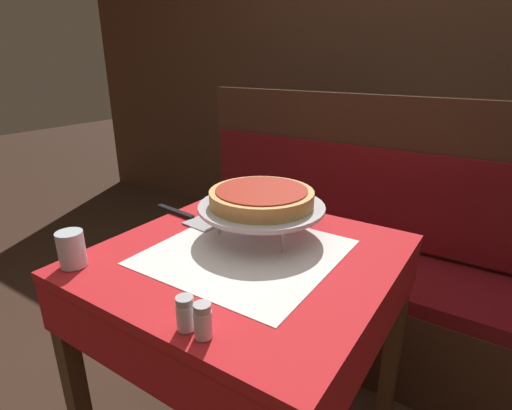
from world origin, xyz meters
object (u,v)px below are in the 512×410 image
object	(u,v)px
dining_table_rear	(409,176)
condiment_caddy	(404,148)
salt_shaker	(185,313)
pizza_pan_stand	(261,208)
pepper_shaker	(203,321)
booth_bench	(339,273)
dining_table_front	(246,285)
water_glass_near	(72,249)
deep_dish_pizza	(262,197)
pizza_server	(190,217)

from	to	relation	value
dining_table_rear	condiment_caddy	bearing A→B (deg)	-113.69
dining_table_rear	salt_shaker	distance (m)	1.81
pizza_pan_stand	condiment_caddy	bearing A→B (deg)	85.50
dining_table_rear	pepper_shaker	world-z (taller)	pepper_shaker
condiment_caddy	booth_bench	bearing A→B (deg)	-97.31
dining_table_front	water_glass_near	xyz separation A→B (m)	(-0.33, -0.31, 0.16)
dining_table_front	dining_table_rear	bearing A→B (deg)	85.78
deep_dish_pizza	water_glass_near	world-z (taller)	deep_dish_pizza
dining_table_rear	salt_shaker	world-z (taller)	salt_shaker
water_glass_near	pizza_pan_stand	bearing A→B (deg)	54.45
dining_table_front	pizza_server	size ratio (longest dim) A/B	2.65
booth_bench	condiment_caddy	bearing A→B (deg)	82.69
pizza_server	condiment_caddy	xyz separation A→B (m)	(0.38, 1.29, 0.05)
dining_table_rear	condiment_caddy	size ratio (longest dim) A/B	4.40
deep_dish_pizza	pizza_server	world-z (taller)	deep_dish_pizza
booth_bench	salt_shaker	bearing A→B (deg)	-85.13
deep_dish_pizza	salt_shaker	distance (m)	0.49
dining_table_rear	pizza_pan_stand	xyz separation A→B (m)	(-0.13, -1.34, 0.21)
pizza_pan_stand	pizza_server	world-z (taller)	pizza_pan_stand
condiment_caddy	pizza_server	bearing A→B (deg)	-106.23
dining_table_rear	pepper_shaker	distance (m)	1.81
deep_dish_pizza	pizza_server	size ratio (longest dim) A/B	1.05
pepper_shaker	dining_table_front	bearing A→B (deg)	111.95
dining_table_front	pepper_shaker	size ratio (longest dim) A/B	10.63
booth_bench	condiment_caddy	world-z (taller)	booth_bench
pizza_server	pizza_pan_stand	bearing A→B (deg)	4.19
dining_table_rear	booth_bench	bearing A→B (deg)	-99.09
dining_table_front	pizza_pan_stand	size ratio (longest dim) A/B	2.07
pizza_pan_stand	salt_shaker	distance (m)	0.48
dining_table_front	booth_bench	xyz separation A→B (m)	(-0.00, 0.77, -0.33)
dining_table_rear	condiment_caddy	xyz separation A→B (m)	(-0.03, -0.07, 0.17)
pizza_pan_stand	salt_shaker	xyz separation A→B (m)	(0.12, -0.46, -0.05)
dining_table_rear	deep_dish_pizza	bearing A→B (deg)	-95.57
pizza_server	salt_shaker	distance (m)	0.59
booth_bench	salt_shaker	xyz separation A→B (m)	(0.10, -1.12, 0.48)
pizza_pan_stand	pizza_server	bearing A→B (deg)	-175.81
booth_bench	pizza_server	distance (m)	0.86
dining_table_front	condiment_caddy	xyz separation A→B (m)	(0.08, 1.39, 0.16)
pizza_pan_stand	dining_table_rear	bearing A→B (deg)	84.43
deep_dish_pizza	water_glass_near	xyz separation A→B (m)	(-0.31, -0.43, -0.08)
dining_table_rear	water_glass_near	world-z (taller)	water_glass_near
dining_table_front	deep_dish_pizza	xyz separation A→B (m)	(-0.02, 0.12, 0.23)
pizza_server	salt_shaker	bearing A→B (deg)	-48.42
pepper_shaker	water_glass_near	bearing A→B (deg)	176.24
water_glass_near	dining_table_front	bearing A→B (deg)	43.37
deep_dish_pizza	pizza_server	bearing A→B (deg)	-175.81
pizza_pan_stand	deep_dish_pizza	xyz separation A→B (m)	(0.00, 0.00, 0.03)
salt_shaker	dining_table_front	bearing A→B (deg)	105.15
salt_shaker	condiment_caddy	size ratio (longest dim) A/B	0.41
dining_table_rear	booth_bench	size ratio (longest dim) A/B	0.48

